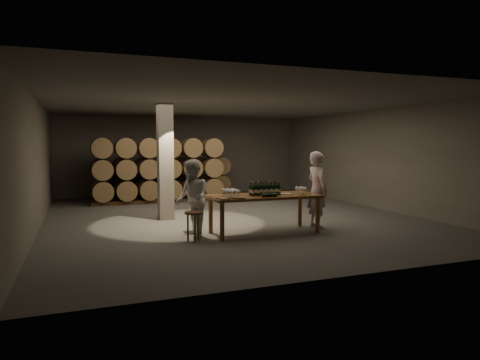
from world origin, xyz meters
name	(u,v)px	position (x,y,z in m)	size (l,w,h in m)	color
room	(165,162)	(-1.80, 0.20, 1.60)	(12.00, 12.00, 12.00)	#575451
tasting_table	(264,199)	(0.00, -2.50, 0.80)	(2.60, 1.10, 0.90)	brown
barrel_stack_back	(163,176)	(-0.96, 5.20, 0.83)	(5.48, 0.95, 1.57)	brown
barrel_stack_front	(159,169)	(-1.35, 3.80, 1.20)	(4.70, 0.95, 2.31)	brown
bottle_cluster	(265,190)	(0.00, -2.53, 1.02)	(0.73, 0.23, 0.33)	black
lying_bottles	(270,195)	(-0.04, -2.88, 0.94)	(0.47, 0.08, 0.08)	black
glass_cluster_left	(231,191)	(-0.86, -2.60, 1.03)	(0.31, 0.53, 0.18)	silver
glass_cluster_right	(301,189)	(0.91, -2.62, 1.03)	(0.19, 0.30, 0.17)	silver
plate	(286,194)	(0.56, -2.53, 0.91)	(0.26, 0.26, 0.01)	silver
notebook_near	(238,198)	(-0.80, -2.90, 0.92)	(0.27, 0.21, 0.03)	brown
notebook_corner	(223,198)	(-1.13, -2.86, 0.91)	(0.22, 0.28, 0.02)	brown
pen	(243,198)	(-0.70, -2.95, 0.91)	(0.01, 0.01, 0.14)	black
stool	(194,217)	(-1.77, -2.76, 0.52)	(0.38, 0.38, 0.64)	brown
person_man	(317,190)	(1.49, -2.38, 0.95)	(0.70, 0.46, 1.91)	silver
person_woman	(192,198)	(-1.69, -2.34, 0.87)	(0.85, 0.66, 1.75)	white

